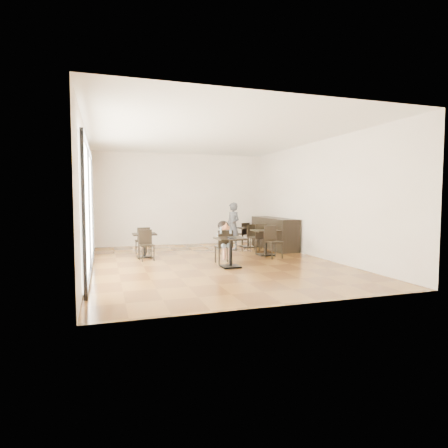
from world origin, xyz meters
name	(u,v)px	position (x,y,z in m)	size (l,w,h in m)	color
floor	(213,263)	(0.00, 0.00, 0.00)	(6.00, 8.00, 0.01)	brown
ceiling	(213,136)	(0.00, 0.00, 3.20)	(6.00, 8.00, 0.01)	white
wall_back	(182,199)	(0.00, 4.00, 1.60)	(6.00, 0.01, 3.20)	white
wall_front	(287,201)	(0.00, -4.00, 1.60)	(6.00, 0.01, 3.20)	white
wall_left	(87,200)	(-3.00, 0.00, 1.60)	(0.01, 8.00, 3.20)	white
wall_right	(317,200)	(3.00, 0.00, 1.60)	(0.01, 8.00, 3.20)	white
storefront_window	(87,209)	(-2.97, -0.50, 1.40)	(0.04, 4.50, 2.60)	white
child_table	(230,253)	(0.21, -0.75, 0.35)	(0.67, 0.67, 0.71)	black
child_chair	(223,247)	(0.21, -0.20, 0.43)	(0.38, 0.38, 0.85)	black
child	(223,242)	(0.21, -0.20, 0.54)	(0.38, 0.54, 1.07)	gray
plate	(232,238)	(0.21, -0.85, 0.71)	(0.24, 0.24, 0.01)	black
pizza_slice	(226,227)	(0.21, -0.39, 0.93)	(0.25, 0.19, 0.06)	tan
adult_patron	(233,226)	(1.31, 2.23, 0.75)	(0.55, 0.36, 1.50)	#3A3B3F
cafe_table_mid	(265,243)	(1.78, 0.74, 0.37)	(0.69, 0.69, 0.73)	black
cafe_table_left	(145,245)	(-1.58, 1.37, 0.33)	(0.63, 0.63, 0.67)	black
cafe_table_back	(248,237)	(1.96, 2.53, 0.33)	(0.62, 0.62, 0.66)	black
chair_mid_a	(258,238)	(1.78, 1.29, 0.44)	(0.39, 0.39, 0.88)	black
chair_mid_b	(274,242)	(1.78, 0.19, 0.44)	(0.39, 0.39, 0.88)	black
chair_left_a	(143,241)	(-1.58, 1.92, 0.40)	(0.36, 0.36, 0.81)	black
chair_left_b	(147,245)	(-1.58, 0.82, 0.40)	(0.36, 0.36, 0.81)	black
chair_back_a	(242,234)	(1.96, 3.08, 0.39)	(0.35, 0.35, 0.79)	black
chair_back_b	(255,237)	(1.96, 1.98, 0.39)	(0.35, 0.35, 0.79)	black
service_counter	(274,233)	(2.65, 2.00, 0.50)	(0.60, 2.40, 1.00)	black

